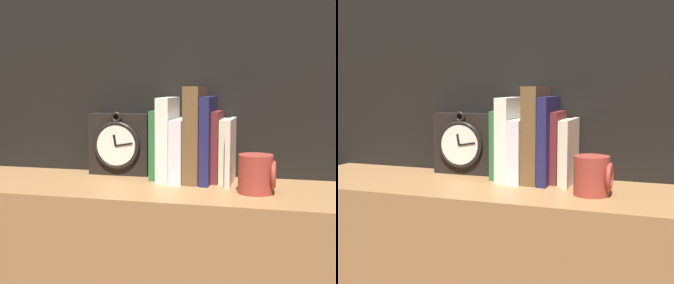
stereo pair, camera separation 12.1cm
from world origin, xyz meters
The scene contains 10 objects.
clock centered at (-0.18, 0.13, 0.82)m, with size 0.18×0.07×0.19m.
book_slot0_green centered at (-0.05, 0.11, 0.82)m, with size 0.03×0.11×0.19m.
book_slot1_white centered at (-0.02, 0.09, 0.84)m, with size 0.03×0.15×0.23m.
book_slot2_white centered at (0.02, 0.08, 0.81)m, with size 0.03×0.16×0.17m.
book_slot3_brown centered at (0.05, 0.09, 0.86)m, with size 0.04×0.15×0.26m.
book_slot4_navy centered at (0.09, 0.08, 0.85)m, with size 0.03×0.16×0.23m.
book_slot5_maroon centered at (0.11, 0.10, 0.83)m, with size 0.02×0.12×0.19m.
book_slot6_cream centered at (0.13, 0.11, 0.81)m, with size 0.02×0.11×0.17m.
book_slot7_cream centered at (0.15, 0.08, 0.82)m, with size 0.01×0.15×0.17m.
mug centered at (0.23, -0.02, 0.78)m, with size 0.09×0.09×0.10m.
Camera 2 is at (0.40, -1.13, 0.99)m, focal length 50.00 mm.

